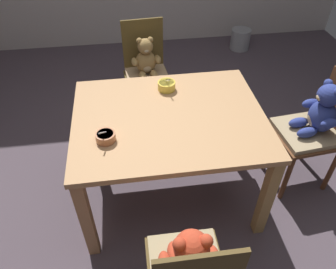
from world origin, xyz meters
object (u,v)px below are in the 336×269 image
object	(u,v)px
teddy_chair_far_center	(147,69)
porridge_bowl_yellow_far_center	(167,85)
porridge_bowl_terracotta_near_left	(106,137)
teddy_chair_near_front	(189,269)
teddy_chair_near_right	(316,122)
dining_table	(169,128)
metal_pail	(240,39)

from	to	relation	value
teddy_chair_far_center	porridge_bowl_yellow_far_center	distance (m)	0.65
porridge_bowl_terracotta_near_left	porridge_bowl_yellow_far_center	bearing A→B (deg)	48.35
teddy_chair_near_front	teddy_chair_near_right	world-z (taller)	teddy_chair_near_front
teddy_chair_far_center	porridge_bowl_yellow_far_center	size ratio (longest dim) A/B	7.02
dining_table	porridge_bowl_yellow_far_center	world-z (taller)	porridge_bowl_yellow_far_center
porridge_bowl_yellow_far_center	porridge_bowl_terracotta_near_left	xyz separation A→B (m)	(-0.41, -0.46, -0.00)
teddy_chair_far_center	dining_table	bearing A→B (deg)	-0.47
porridge_bowl_yellow_far_center	dining_table	bearing A→B (deg)	-94.77
porridge_bowl_yellow_far_center	metal_pail	world-z (taller)	porridge_bowl_yellow_far_center
teddy_chair_far_center	teddy_chair_near_front	world-z (taller)	teddy_chair_near_front
dining_table	teddy_chair_near_right	world-z (taller)	teddy_chair_near_right
teddy_chair_far_center	metal_pail	xyz separation A→B (m)	(1.29, 1.25, -0.40)
porridge_bowl_yellow_far_center	teddy_chair_far_center	bearing A→B (deg)	98.38
porridge_bowl_terracotta_near_left	metal_pail	world-z (taller)	porridge_bowl_terracotta_near_left
teddy_chair_near_right	teddy_chair_near_front	bearing A→B (deg)	34.91
teddy_chair_far_center	porridge_bowl_terracotta_near_left	bearing A→B (deg)	-21.33
porridge_bowl_terracotta_near_left	dining_table	bearing A→B (deg)	23.79
teddy_chair_near_front	porridge_bowl_terracotta_near_left	world-z (taller)	teddy_chair_near_front
porridge_bowl_yellow_far_center	teddy_chair_near_right	bearing A→B (deg)	-16.31
dining_table	porridge_bowl_yellow_far_center	bearing A→B (deg)	85.23
teddy_chair_near_front	porridge_bowl_terracotta_near_left	xyz separation A→B (m)	(-0.35, 0.73, 0.19)
teddy_chair_far_center	teddy_chair_near_front	xyz separation A→B (m)	(0.03, -1.80, 0.03)
dining_table	teddy_chair_far_center	world-z (taller)	teddy_chair_far_center
teddy_chair_near_front	porridge_bowl_yellow_far_center	xyz separation A→B (m)	(0.06, 1.19, 0.19)
teddy_chair_near_right	teddy_chair_far_center	bearing A→B (deg)	-45.02
teddy_chair_near_right	metal_pail	distance (m)	2.20
teddy_chair_near_right	porridge_bowl_yellow_far_center	bearing A→B (deg)	-21.70
teddy_chair_near_front	porridge_bowl_terracotta_near_left	distance (m)	0.83
teddy_chair_near_right	metal_pail	world-z (taller)	teddy_chair_near_right
teddy_chair_far_center	teddy_chair_near_right	bearing A→B (deg)	45.74
dining_table	teddy_chair_near_right	size ratio (longest dim) A/B	1.38
dining_table	metal_pail	xyz separation A→B (m)	(1.22, 2.15, -0.49)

